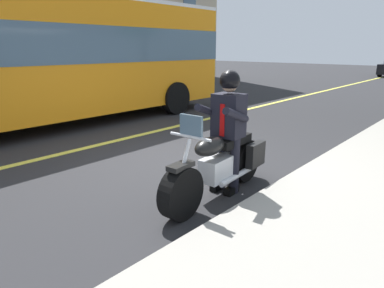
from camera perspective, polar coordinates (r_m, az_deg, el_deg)
ground_plane at (r=6.14m, az=-2.49°, el=-2.96°), size 80.00×80.00×0.00m
lane_center_stripe at (r=7.62m, az=-13.23°, el=0.49°), size 60.00×0.16×0.01m
motorcycle_main at (r=4.63m, az=4.80°, el=-3.61°), size 2.22×0.70×1.26m
rider_main at (r=4.62m, az=6.22°, el=3.86°), size 0.65×0.58×1.74m
bus_near at (r=9.36m, az=-24.87°, el=13.92°), size 11.05×2.70×3.30m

